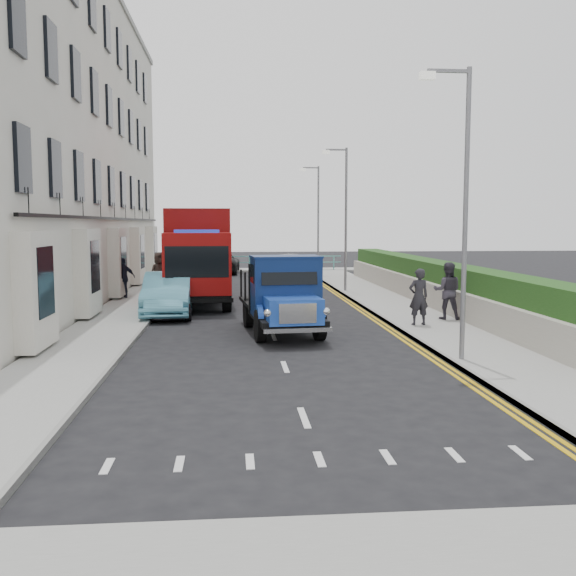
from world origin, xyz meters
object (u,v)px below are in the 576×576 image
Objects in this scene: bedford_lorry at (285,300)px; pedestrian_east_near at (419,297)px; lamp_mid at (344,211)px; parked_car_front at (170,300)px; lamp_far at (316,214)px; lamp_near at (461,198)px; red_lorry at (198,253)px.

pedestrian_east_near is (4.42, 1.05, -0.07)m from bedford_lorry.
parked_car_front is at bearing -135.75° from lamp_mid.
lamp_far is 22.38m from bedford_lorry.
lamp_far is 1.34× the size of bedford_lorry.
lamp_near is 1.00× the size of lamp_mid.
parked_car_front is 1.98× the size of pedestrian_east_near.
parked_car_front is (-3.84, 4.38, -0.48)m from bedford_lorry.
bedford_lorry is (-3.84, -11.86, -2.90)m from lamp_mid.
lamp_near and lamp_mid have the same top height.
pedestrian_east_near is at bearing -28.27° from parked_car_front.
lamp_far is 21.03m from pedestrian_east_near.
bedford_lorry is 5.84m from parked_car_front.
pedestrian_east_near is at bearing 7.78° from bedford_lorry.
lamp_near is at bearing -90.00° from lamp_mid.
lamp_mid reaches higher than bedford_lorry.
lamp_mid is 11.24m from parked_car_front.
pedestrian_east_near is at bearing -86.95° from lamp_mid.
lamp_mid reaches higher than parked_car_front.
lamp_far is 3.83× the size of pedestrian_east_near.
lamp_mid is 3.83× the size of pedestrian_east_near.
bedford_lorry is 1.44× the size of parked_car_front.
pedestrian_east_near is (0.58, 5.19, -2.96)m from lamp_near.
red_lorry is at bearing 72.46° from parked_car_front.
lamp_far is at bearing 90.00° from lamp_mid.
lamp_near reaches higher than bedford_lorry.
lamp_mid is 1.93× the size of parked_car_front.
red_lorry is at bearing -117.16° from lamp_far.
red_lorry is at bearing -153.89° from lamp_mid.
lamp_mid is at bearing -94.30° from pedestrian_east_near.
parked_car_front is at bearing -113.71° from lamp_far.
bedford_lorry is 4.54m from pedestrian_east_near.
parked_car_front is at bearing 132.01° from lamp_near.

